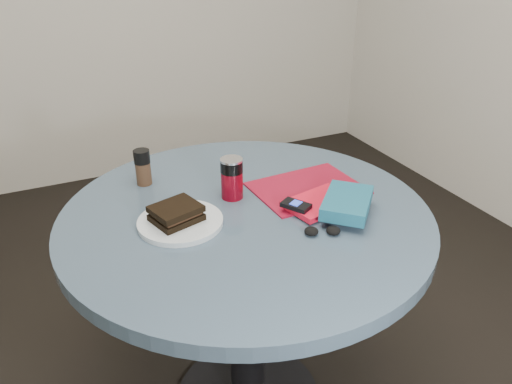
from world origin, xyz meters
name	(u,v)px	position (x,y,z in m)	size (l,w,h in m)	color
table	(246,260)	(0.00, 0.00, 0.59)	(1.00, 1.00, 0.75)	black
plate	(180,222)	(-0.18, 0.01, 0.76)	(0.22, 0.22, 0.01)	silver
sandwich	(176,213)	(-0.19, 0.01, 0.78)	(0.14, 0.13, 0.04)	black
soda_can	(232,178)	(0.00, 0.09, 0.81)	(0.07, 0.07, 0.12)	maroon
pepper_grinder	(143,167)	(-0.21, 0.27, 0.81)	(0.05, 0.05, 0.11)	#402A1B
magazine	(307,188)	(0.21, 0.04, 0.75)	(0.31, 0.23, 0.01)	maroon
red_book	(320,203)	(0.19, -0.07, 0.76)	(0.18, 0.12, 0.02)	red
novel	(347,203)	(0.23, -0.13, 0.79)	(0.18, 0.11, 0.03)	#16516A
mp3_player	(296,205)	(0.11, -0.07, 0.78)	(0.08, 0.09, 0.01)	black
headphones	(322,231)	(0.12, -0.19, 0.76)	(0.10, 0.07, 0.02)	black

